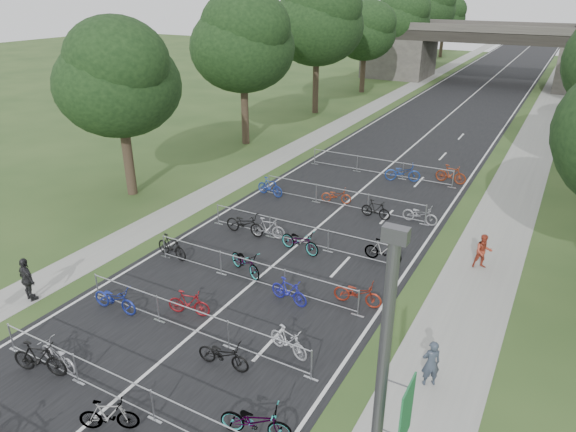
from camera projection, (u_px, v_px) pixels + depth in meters
name	position (u px, v px, depth m)	size (l,w,h in m)	color
road	(460.00, 106.00, 51.97)	(11.00, 140.00, 0.01)	black
sidewalk_right	(547.00, 114.00, 48.42)	(3.00, 140.00, 0.01)	gray
sidewalk_left	(389.00, 98.00, 55.30)	(2.00, 140.00, 0.01)	gray
lane_markings	(460.00, 106.00, 51.97)	(0.12, 140.00, 0.00)	silver
overpass_bridge	(491.00, 54.00, 62.48)	(31.00, 8.00, 7.05)	#3F3C38
tree_left_0	(118.00, 81.00, 27.21)	(6.72, 6.72, 10.25)	#33261C
tree_left_1	(243.00, 44.00, 36.44)	(7.56, 7.56, 11.53)	#33261C
tree_left_2	(318.00, 22.00, 45.67)	(8.40, 8.40, 12.81)	#33261C
tree_left_3	(366.00, 32.00, 55.90)	(6.72, 6.72, 10.25)	#33261C
tree_left_4	(401.00, 18.00, 65.13)	(7.56, 7.56, 11.53)	#33261C
tree_left_5	(427.00, 8.00, 74.36)	(8.40, 8.40, 12.81)	#33261C
tree_left_6	(445.00, 16.00, 84.60)	(6.72, 6.72, 10.25)	#33261C
barrier_row_1	(112.00, 386.00, 14.76)	(9.70, 0.08, 1.10)	#ADAFB5
barrier_row_2	(192.00, 321.00, 17.63)	(9.70, 0.08, 1.10)	#ADAFB5
barrier_row_3	(252.00, 272.00, 20.66)	(9.70, 0.08, 1.10)	#ADAFB5
barrier_row_4	(298.00, 234.00, 23.85)	(9.70, 0.08, 1.10)	#ADAFB5
barrier_row_5	(342.00, 198.00, 27.84)	(9.70, 0.08, 1.10)	#ADAFB5
barrier_row_6	(380.00, 167.00, 32.62)	(9.70, 0.08, 1.10)	#ADAFB5
bike_4	(39.00, 358.00, 15.82)	(0.54, 1.90, 1.14)	black
bike_5	(57.00, 356.00, 16.12)	(0.59, 1.71, 0.90)	#A6A6AD
bike_6	(109.00, 415.00, 13.83)	(0.46, 1.65, 0.99)	#ADAFB5
bike_7	(256.00, 421.00, 13.60)	(0.70, 2.00, 1.05)	#ADAFB5
bike_8	(115.00, 299.00, 18.94)	(0.68, 1.95, 1.03)	navy
bike_9	(189.00, 303.00, 18.72)	(0.46, 1.64, 0.99)	maroon
bike_10	(223.00, 355.00, 16.13)	(0.63, 1.81, 0.95)	black
bike_11	(288.00, 341.00, 16.72)	(0.46, 1.64, 0.99)	#B9BBC1
bike_12	(172.00, 247.00, 22.68)	(0.51, 1.79, 1.08)	black
bike_13	(246.00, 262.00, 21.41)	(0.71, 2.04, 1.07)	#ADAFB5
bike_14	(289.00, 291.00, 19.44)	(0.47, 1.68, 1.01)	#1C1F9C
bike_15	(358.00, 293.00, 19.33)	(0.65, 1.87, 0.98)	maroon
bike_16	(245.00, 224.00, 24.84)	(0.74, 2.11, 1.11)	black
bike_17	(268.00, 228.00, 24.47)	(0.48, 1.71, 1.03)	#93959A
bike_18	(300.00, 241.00, 23.16)	(0.72, 2.05, 1.08)	#ADAFB5
bike_19	(383.00, 251.00, 22.37)	(0.48, 1.71, 1.03)	#ADAFB5
bike_20	(270.00, 187.00, 29.44)	(0.50, 1.78, 1.07)	navy
bike_21	(336.00, 196.00, 28.46)	(0.58, 1.67, 0.88)	maroon
bike_22	(376.00, 210.00, 26.56)	(0.46, 1.64, 0.98)	black
bike_23	(420.00, 214.00, 26.02)	(0.64, 1.82, 0.96)	#96969D
bike_26	(403.00, 172.00, 31.62)	(0.75, 2.16, 1.13)	navy
bike_27	(451.00, 174.00, 31.33)	(0.53, 1.87, 1.12)	maroon
pedestrian_a	(431.00, 363.00, 15.30)	(0.57, 0.38, 1.57)	#2F3947
pedestrian_b	(483.00, 252.00, 21.76)	(0.75, 0.58, 1.54)	#A03723
pedestrian_c	(27.00, 280.00, 19.45)	(1.05, 0.44, 1.79)	black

